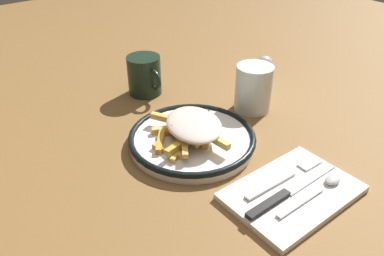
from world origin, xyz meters
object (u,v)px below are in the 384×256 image
(spoon, at_px, (320,188))
(coffee_mug, at_px, (145,75))
(knife, at_px, (285,193))
(water_glass, at_px, (253,88))
(fork, at_px, (285,177))
(salt_shaker, at_px, (264,72))
(plate, at_px, (192,139))
(napkin, at_px, (292,193))
(fries_heap, at_px, (190,128))

(spoon, height_order, coffee_mug, coffee_mug)
(knife, distance_m, water_glass, 0.30)
(fork, height_order, water_glass, water_glass)
(fork, height_order, salt_shaker, salt_shaker)
(water_glass, bearing_deg, coffee_mug, -145.30)
(plate, distance_m, napkin, 0.22)
(plate, xyz_separation_m, spoon, (0.25, 0.07, 0.00))
(fries_heap, distance_m, salt_shaker, 0.32)
(knife, bearing_deg, coffee_mug, 176.89)
(spoon, bearing_deg, knife, -117.39)
(fries_heap, xyz_separation_m, fork, (0.19, 0.06, -0.03))
(napkin, relative_size, spoon, 1.43)
(spoon, xyz_separation_m, coffee_mug, (-0.49, -0.03, 0.03))
(plate, distance_m, fork, 0.20)
(fork, distance_m, knife, 0.04)
(fork, xyz_separation_m, spoon, (0.06, 0.02, 0.00))
(fries_heap, xyz_separation_m, knife, (0.21, 0.03, -0.03))
(fries_heap, distance_m, water_glass, 0.21)
(water_glass, bearing_deg, fork, -33.17)
(plate, relative_size, fork, 1.42)
(knife, relative_size, salt_shaker, 2.55)
(water_glass, bearing_deg, salt_shaker, 121.28)
(fries_heap, relative_size, salt_shaker, 2.24)
(knife, xyz_separation_m, spoon, (0.03, 0.05, 0.00))
(napkin, distance_m, salt_shaker, 0.40)
(knife, xyz_separation_m, water_glass, (-0.25, 0.17, 0.04))
(water_glass, relative_size, salt_shaker, 1.27)
(knife, distance_m, salt_shaker, 0.41)
(fries_heap, bearing_deg, knife, 7.73)
(spoon, relative_size, coffee_mug, 1.39)
(knife, bearing_deg, fork, 131.89)
(knife, relative_size, spoon, 1.38)
(fries_heap, height_order, spoon, fries_heap)
(plate, distance_m, fries_heap, 0.03)
(fries_heap, relative_size, knife, 0.88)
(fork, bearing_deg, fries_heap, -162.11)
(coffee_mug, bearing_deg, salt_shaker, 58.32)
(coffee_mug, bearing_deg, plate, -10.65)
(fries_heap, relative_size, fork, 1.05)
(spoon, bearing_deg, water_glass, 156.32)
(fork, distance_m, salt_shaker, 0.37)
(fork, bearing_deg, water_glass, 146.83)
(coffee_mug, bearing_deg, water_glass, 34.70)
(napkin, relative_size, coffee_mug, 1.99)
(fries_heap, relative_size, spoon, 1.22)
(fork, bearing_deg, salt_shaker, 138.96)
(plate, bearing_deg, salt_shaker, 106.78)
(plate, bearing_deg, fork, 15.14)
(fries_heap, relative_size, napkin, 0.85)
(plate, distance_m, spoon, 0.26)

